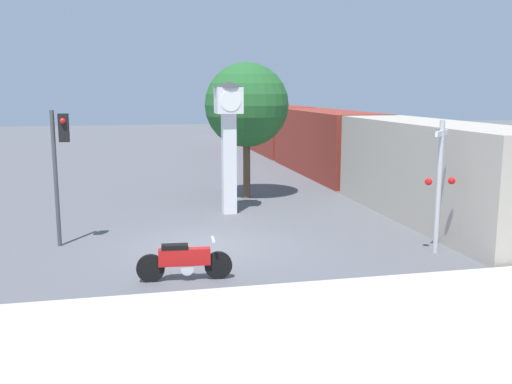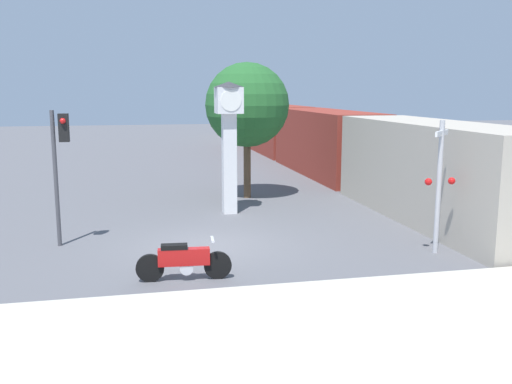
% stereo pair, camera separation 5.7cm
% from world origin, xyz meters
% --- Properties ---
extents(ground_plane, '(120.00, 120.00, 0.00)m').
position_xyz_m(ground_plane, '(0.00, 0.00, 0.00)').
color(ground_plane, '#56565B').
extents(sidewalk_strip, '(36.00, 6.00, 0.10)m').
position_xyz_m(sidewalk_strip, '(0.00, -6.86, 0.05)').
color(sidewalk_strip, '#BCB7A8').
rests_on(sidewalk_strip, ground_plane).
extents(motorcycle, '(2.28, 0.49, 1.01)m').
position_xyz_m(motorcycle, '(-0.97, -2.86, 0.48)').
color(motorcycle, black).
rests_on(motorcycle, ground_plane).
extents(clock_tower, '(1.11, 1.11, 4.79)m').
position_xyz_m(clock_tower, '(1.37, 4.40, 3.16)').
color(clock_tower, white).
rests_on(clock_tower, ground_plane).
extents(freight_train, '(2.80, 45.65, 3.40)m').
position_xyz_m(freight_train, '(8.18, 19.10, 1.70)').
color(freight_train, '#ADA393').
rests_on(freight_train, ground_plane).
extents(traffic_light, '(0.50, 0.35, 3.94)m').
position_xyz_m(traffic_light, '(-4.10, 1.00, 2.72)').
color(traffic_light, '#47474C').
rests_on(traffic_light, ground_plane).
extents(railroad_crossing_signal, '(0.90, 0.82, 3.69)m').
position_xyz_m(railroad_crossing_signal, '(6.13, -2.00, 2.02)').
color(railroad_crossing_signal, '#B7B7BC').
rests_on(railroad_crossing_signal, ground_plane).
extents(street_tree, '(3.47, 3.47, 5.62)m').
position_xyz_m(street_tree, '(2.61, 7.27, 3.87)').
color(street_tree, brown).
rests_on(street_tree, ground_plane).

